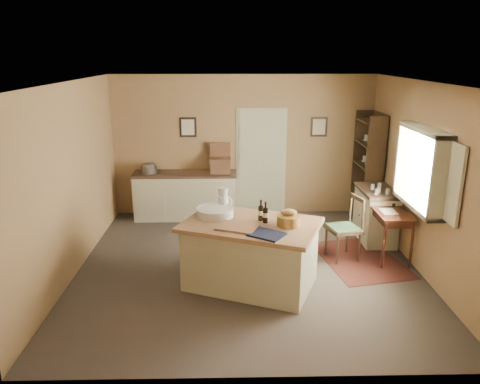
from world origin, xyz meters
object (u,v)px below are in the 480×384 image
(right_cabinet, at_px, (376,215))
(shelving_unit, at_px, (370,168))
(work_island, at_px, (250,252))
(sideboard, at_px, (186,194))
(writing_desk, at_px, (391,218))
(desk_chair, at_px, (343,229))

(right_cabinet, distance_m, shelving_unit, 1.16)
(work_island, relative_size, shelving_unit, 1.00)
(sideboard, bearing_deg, right_cabinet, -20.01)
(writing_desk, relative_size, right_cabinet, 0.82)
(right_cabinet, relative_size, shelving_unit, 0.49)
(shelving_unit, bearing_deg, work_island, -132.44)
(writing_desk, xyz_separation_m, shelving_unit, (0.15, 1.74, 0.36))
(shelving_unit, bearing_deg, right_cabinet, -98.71)
(sideboard, distance_m, right_cabinet, 3.52)
(sideboard, bearing_deg, desk_chair, -36.96)
(work_island, xyz_separation_m, shelving_unit, (2.34, 2.56, 0.54))
(writing_desk, height_order, right_cabinet, right_cabinet)
(sideboard, bearing_deg, work_island, -68.07)
(work_island, relative_size, desk_chair, 2.10)
(desk_chair, bearing_deg, writing_desk, -15.18)
(writing_desk, height_order, shelving_unit, shelving_unit)
(writing_desk, bearing_deg, shelving_unit, 84.96)
(work_island, bearing_deg, writing_desk, 42.57)
(sideboard, height_order, right_cabinet, sideboard)
(work_island, xyz_separation_m, sideboard, (-1.11, 2.76, -0.00))
(sideboard, height_order, desk_chair, sideboard)
(work_island, relative_size, right_cabinet, 2.07)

